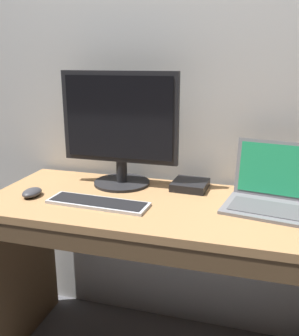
{
  "coord_description": "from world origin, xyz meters",
  "views": [
    {
      "loc": [
        0.27,
        -1.37,
        1.34
      ],
      "look_at": [
        -0.12,
        0.0,
        0.93
      ],
      "focal_mm": 40.3,
      "sensor_mm": 36.0,
      "label": 1
    }
  ],
  "objects": [
    {
      "name": "laptop_space_gray",
      "position": [
        0.34,
        0.08,
        0.84
      ],
      "size": [
        0.36,
        0.32,
        0.24
      ],
      "color": "slate",
      "rests_on": "desk"
    },
    {
      "name": "wired_keyboard",
      "position": [
        -0.31,
        -0.09,
        0.79
      ],
      "size": [
        0.41,
        0.14,
        0.01
      ],
      "color": "#BCBCC1",
      "rests_on": "desk"
    },
    {
      "name": "external_drive_box",
      "position": [
        0.01,
        0.2,
        0.8
      ],
      "size": [
        0.16,
        0.17,
        0.03
      ],
      "primitive_type": "cube",
      "rotation": [
        0.0,
        0.0,
        -0.06
      ],
      "color": "black",
      "rests_on": "desk"
    },
    {
      "name": "desk",
      "position": [
        0.0,
        -0.01,
        0.55
      ],
      "size": [
        1.58,
        0.59,
        0.79
      ],
      "color": "#A87A4C",
      "rests_on": "ground"
    },
    {
      "name": "back_wall",
      "position": [
        0.0,
        0.35,
        1.38
      ],
      "size": [
        5.02,
        0.04,
        2.77
      ],
      "primitive_type": "cube",
      "color": "silver",
      "rests_on": "ground"
    },
    {
      "name": "external_monitor",
      "position": [
        -0.3,
        0.16,
        1.05
      ],
      "size": [
        0.52,
        0.25,
        0.51
      ],
      "color": "black",
      "rests_on": "desk"
    },
    {
      "name": "computer_mouse",
      "position": [
        -0.61,
        -0.08,
        0.8
      ],
      "size": [
        0.07,
        0.11,
        0.03
      ],
      "primitive_type": "ellipsoid",
      "rotation": [
        0.0,
        0.0,
        0.03
      ],
      "color": "#38383D",
      "rests_on": "desk"
    }
  ]
}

